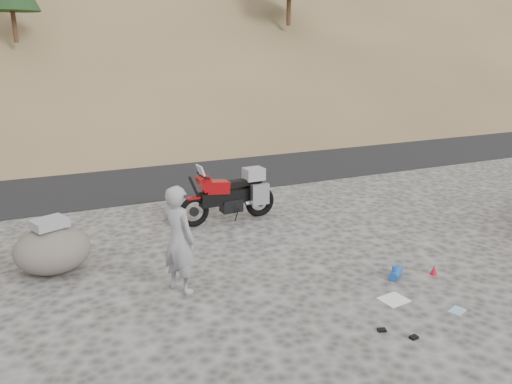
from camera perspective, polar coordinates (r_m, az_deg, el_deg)
ground at (r=9.29m, az=2.85°, el=-9.65°), size 140.00×140.00×0.00m
road at (r=17.34m, az=-10.82°, el=2.46°), size 120.00×7.00×0.05m
motorcycle at (r=11.97m, az=-2.70°, el=-0.37°), size 2.49×0.80×1.48m
man at (r=8.91m, az=-8.58°, el=-11.02°), size 0.73×0.82×1.88m
boulder at (r=10.01m, az=-22.25°, el=-6.03°), size 1.56×1.40×1.07m
gear_white_cloth at (r=8.80m, az=15.47°, el=-11.77°), size 0.48×0.43×0.01m
gear_blue_mat at (r=9.57m, az=15.70°, el=-8.91°), size 0.43×0.39×0.17m
gear_bottle at (r=9.48m, az=15.52°, el=-8.88°), size 0.10×0.10×0.25m
gear_funnel at (r=9.90m, az=19.66°, el=-8.40°), size 0.16×0.16×0.17m
gear_glove_a at (r=7.90m, az=14.17°, el=-15.04°), size 0.14×0.12×0.04m
gear_glove_b at (r=7.85m, az=17.59°, el=-15.54°), size 0.13×0.10×0.04m
gear_blue_cloth at (r=8.79m, az=22.01°, el=-12.46°), size 0.32×0.28×0.01m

